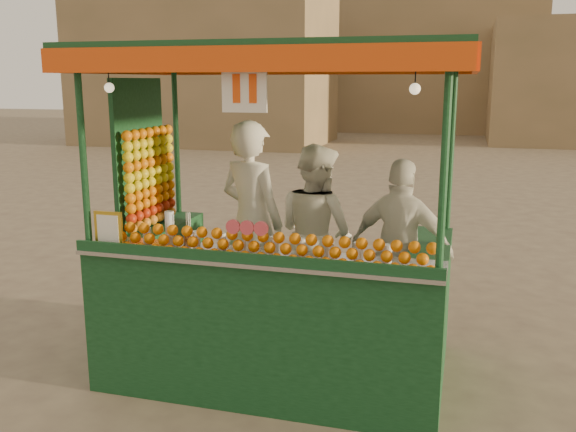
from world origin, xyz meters
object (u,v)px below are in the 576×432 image
(vendor_middle, at_px, (316,233))
(vendor_right, at_px, (401,248))
(juice_cart, at_px, (268,274))
(vendor_left, at_px, (252,221))

(vendor_middle, xyz_separation_m, vendor_right, (0.81, -0.15, -0.05))
(juice_cart, distance_m, vendor_middle, 0.71)
(vendor_middle, bearing_deg, juice_cart, 100.07)
(juice_cart, bearing_deg, vendor_middle, 64.56)
(vendor_middle, bearing_deg, vendor_left, 48.50)
(juice_cart, bearing_deg, vendor_right, 22.25)
(vendor_right, bearing_deg, vendor_left, 12.62)
(vendor_left, xyz_separation_m, vendor_right, (1.41, -0.01, -0.15))
(juice_cart, distance_m, vendor_right, 1.21)
(vendor_left, xyz_separation_m, vendor_middle, (0.59, 0.14, -0.11))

